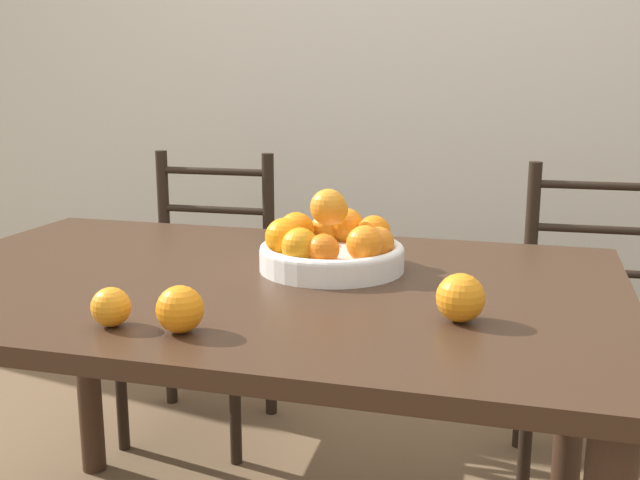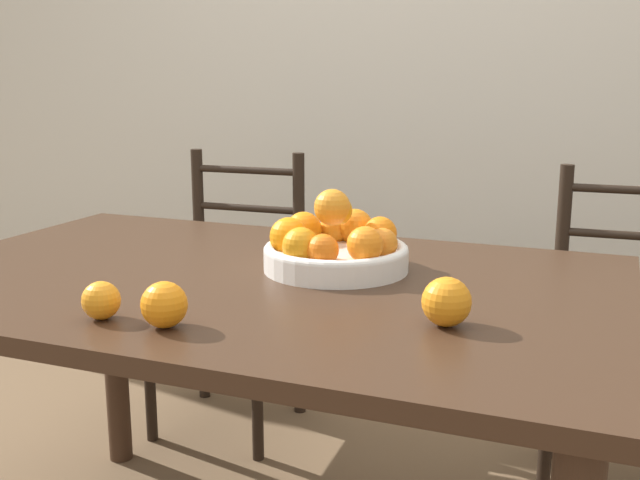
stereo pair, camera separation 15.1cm
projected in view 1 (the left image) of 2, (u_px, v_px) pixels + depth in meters
The scene contains 8 objects.
wall_back at pixel (389, 40), 2.85m from camera, with size 8.00×0.06×2.60m.
dining_table at pixel (252, 323), 1.58m from camera, with size 1.51×0.96×0.76m.
fruit_bowl at pixel (330, 245), 1.61m from camera, with size 0.31×0.31×0.18m.
orange_loose_0 at pixel (180, 309), 1.22m from camera, with size 0.08×0.08×0.08m.
orange_loose_1 at pixel (461, 298), 1.27m from camera, with size 0.08×0.08×0.08m.
orange_loose_2 at pixel (111, 307), 1.25m from camera, with size 0.07×0.07×0.07m.
chair_left at pixel (202, 297), 2.46m from camera, with size 0.43×0.41×0.92m.
chair_right at pixel (597, 330), 2.14m from camera, with size 0.44×0.42×0.92m.
Camera 1 is at (0.54, -1.41, 1.17)m, focal length 42.00 mm.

